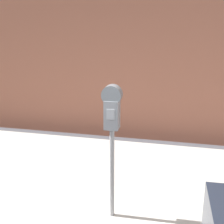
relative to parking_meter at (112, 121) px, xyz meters
name	(u,v)px	position (x,y,z in m)	size (l,w,h in m)	color
sidewalk	(102,180)	(-0.34, 0.86, -1.23)	(24.00, 2.80, 0.11)	#ADAAA3
building_facade	(128,0)	(-0.34, 2.85, 1.35)	(24.00, 0.30, 5.26)	#935642
parking_meter	(112,121)	(0.00, 0.00, 0.00)	(0.21, 0.15, 1.57)	gray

